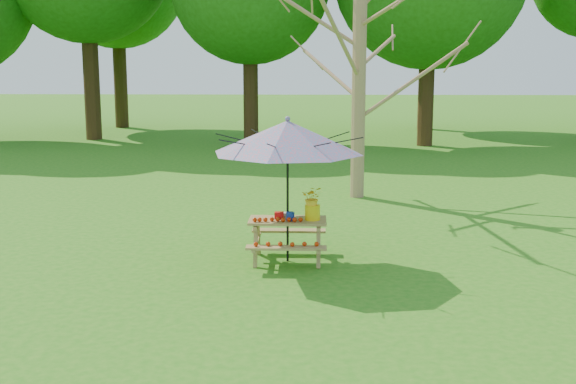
{
  "coord_description": "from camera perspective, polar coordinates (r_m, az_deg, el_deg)",
  "views": [
    {
      "loc": [
        2.01,
        -6.61,
        3.09
      ],
      "look_at": [
        1.61,
        4.29,
        1.1
      ],
      "focal_mm": 45.0,
      "sensor_mm": 36.0,
      "label": 1
    }
  ],
  "objects": [
    {
      "name": "picnic_table",
      "position": [
        11.25,
        -0.03,
        -3.88
      ],
      "size": [
        1.2,
        1.32,
        0.67
      ],
      "color": "olive",
      "rests_on": "ground"
    },
    {
      "name": "flower_bucket",
      "position": [
        11.08,
        1.95,
        -0.8
      ],
      "size": [
        0.32,
        0.28,
        0.52
      ],
      "color": "yellow",
      "rests_on": "picnic_table"
    },
    {
      "name": "produce_bins",
      "position": [
        11.19,
        -0.26,
        -1.87
      ],
      "size": [
        0.31,
        0.39,
        0.13
      ],
      "color": "red",
      "rests_on": "picnic_table"
    },
    {
      "name": "tomatoes_row",
      "position": [
        10.99,
        -0.85,
        -2.19
      ],
      "size": [
        0.77,
        0.13,
        0.07
      ],
      "primitive_type": null,
      "color": "red",
      "rests_on": "picnic_table"
    },
    {
      "name": "patio_umbrella",
      "position": [
        10.96,
        -0.03,
        4.37
      ],
      "size": [
        2.76,
        2.76,
        2.26
      ],
      "color": "black",
      "rests_on": "ground"
    },
    {
      "name": "ground",
      "position": [
        7.57,
        -13.94,
        -14.09
      ],
      "size": [
        120.0,
        120.0,
        0.0
      ],
      "primitive_type": "plane",
      "color": "#247416",
      "rests_on": "ground"
    }
  ]
}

